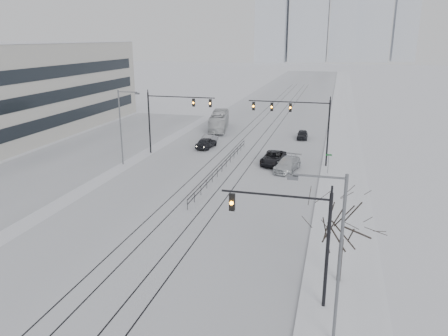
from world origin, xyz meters
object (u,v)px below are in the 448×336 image
Objects in this scene: bare_tree at (344,217)px; sedan_nb_front at (273,158)px; sedan_sb_inner at (206,143)px; sedan_sb_outer at (209,139)px; box_truck at (219,121)px; sedan_nb_far at (302,135)px; sedan_nb_right at (287,164)px; traffic_mast_near at (299,232)px.

sedan_nb_front is at bearing 107.22° from bare_tree.
bare_tree is at bearing 125.99° from sedan_sb_inner.
sedan_sb_outer is 9.59m from box_truck.
sedan_nb_far is at bearing 156.86° from box_truck.
sedan_nb_front is 21.54m from box_truck.
sedan_nb_front is at bearing -100.59° from sedan_nb_far.
sedan_nb_front is 3.10m from sedan_nb_right.
box_truck reaches higher than sedan_sb_inner.
sedan_sb_outer is 14.34m from sedan_nb_far.
sedan_nb_right is 17.21m from sedan_nb_far.
sedan_nb_front is (10.65, -8.53, 0.12)m from sedan_sb_outer.
bare_tree is at bearing 123.80° from sedan_sb_outer.
box_truck is (-13.77, 20.40, 0.73)m from sedan_nb_right.
traffic_mast_near is 1.57× the size of sedan_sb_inner.
traffic_mast_near is at bearing -76.21° from sedan_nb_front.
sedan_nb_right is (12.63, -10.91, 0.12)m from sedan_sb_outer.
sedan_nb_far is (0.24, 17.21, -0.11)m from sedan_nb_right.
sedan_nb_right reaches higher than sedan_nb_far.
traffic_mast_near is 1.33× the size of sedan_nb_right.
sedan_sb_inner is 1.16× the size of sedan_nb_far.
sedan_nb_right is (1.99, -2.38, 0.00)m from sedan_nb_front.
sedan_sb_inner is at bearing 157.78° from sedan_nb_right.
sedan_nb_far is at bearing -137.51° from sedan_sb_inner.
sedan_sb_inner is 0.85× the size of sedan_nb_right.
box_truck is (-1.55, 12.48, 0.73)m from sedan_sb_inner.
sedan_sb_outer is 0.71× the size of sedan_nb_front.
bare_tree reaches higher than sedan_nb_front.
sedan_nb_front is 0.51× the size of box_truck.
sedan_nb_right is at bearing 97.72° from traffic_mast_near.
sedan_nb_front is 1.43× the size of sedan_nb_far.
box_truck is at bearing -77.90° from sedan_sb_outer.
sedan_nb_front is at bearing 112.86° from box_truck.
sedan_nb_far is at bearing 94.37° from traffic_mast_near.
sedan_nb_right is at bearing -92.85° from sedan_nb_far.
traffic_mast_near is 1.82× the size of sedan_nb_far.
traffic_mast_near reaches higher than sedan_nb_far.
traffic_mast_near is at bearing -128.76° from bare_tree.
traffic_mast_near is 1.27× the size of sedan_nb_front.
sedan_nb_right is 0.49× the size of box_truck.
sedan_sb_inner is at bearing 120.23° from bare_tree.
sedan_sb_outer is (-0.42, 3.00, -0.11)m from sedan_sb_inner.
sedan_sb_outer is at bearing 118.54° from bare_tree.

